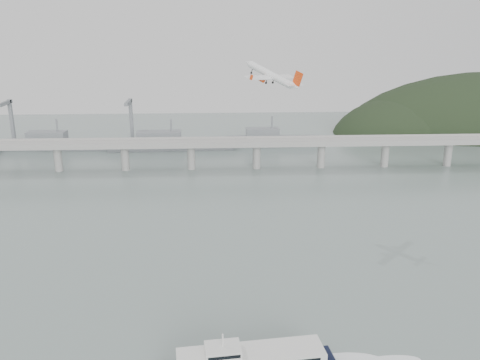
{
  "coord_description": "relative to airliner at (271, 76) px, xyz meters",
  "views": [
    {
      "loc": [
        -11.51,
        -175.49,
        108.2
      ],
      "look_at": [
        0.0,
        55.0,
        36.0
      ],
      "focal_mm": 38.0,
      "sensor_mm": 36.0,
      "label": 1
    }
  ],
  "objects": [
    {
      "name": "ground",
      "position": [
        -17.07,
        -81.09,
        -82.38
      ],
      "size": [
        900.0,
        900.0,
        0.0
      ],
      "primitive_type": "plane",
      "color": "slate",
      "rests_on": "ground"
    },
    {
      "name": "bridge",
      "position": [
        -18.23,
        118.91,
        -64.73
      ],
      "size": [
        800.0,
        22.0,
        23.9
      ],
      "color": "#969694",
      "rests_on": "ground"
    },
    {
      "name": "distant_fleet",
      "position": [
        -172.43,
        183.99,
        -76.16
      ],
      "size": [
        453.0,
        60.9,
        40.0
      ],
      "color": "slate",
      "rests_on": "ground"
    },
    {
      "name": "airliner",
      "position": [
        0.0,
        0.0,
        0.0
      ],
      "size": [
        29.65,
        31.0,
        14.49
      ],
      "rotation": [
        0.05,
        -0.31,
        2.31
      ],
      "color": "white",
      "rests_on": "ground"
    }
  ]
}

